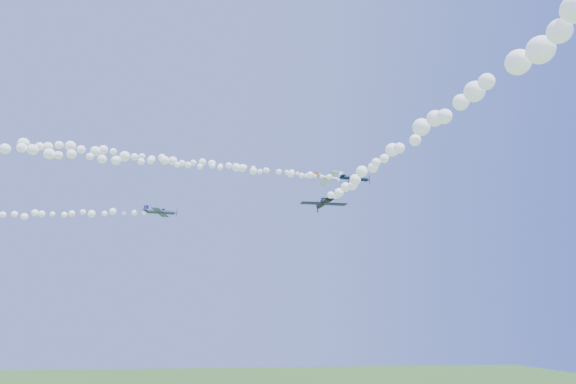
{
  "coord_description": "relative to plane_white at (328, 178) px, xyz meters",
  "views": [
    {
      "loc": [
        -7.88,
        -97.21,
        18.78
      ],
      "look_at": [
        3.83,
        -3.75,
        44.63
      ],
      "focal_mm": 30.0,
      "sensor_mm": 36.0,
      "label": 1
    }
  ],
  "objects": [
    {
      "name": "smoke_trail_white",
      "position": [
        -33.89,
        -9.38,
        -0.3
      ],
      "size": [
        63.79,
        19.53,
        2.99
      ],
      "primitive_type": null,
      "color": "white"
    },
    {
      "name": "plane_white",
      "position": [
        0.0,
        0.0,
        0.0
      ],
      "size": [
        7.11,
        7.36,
        2.25
      ],
      "rotation": [
        -0.22,
        0.02,
        0.27
      ],
      "color": "white"
    },
    {
      "name": "plane_black",
      "position": [
        -8.65,
        -36.37,
        -15.74
      ],
      "size": [
        7.85,
        7.43,
        2.03
      ],
      "rotation": [
        -0.02,
        -0.03,
        1.69
      ],
      "color": "black"
    },
    {
      "name": "smoke_trail_navy",
      "position": [
        -42.26,
        -25.57,
        -5.86
      ],
      "size": [
        83.74,
        15.78,
        2.85
      ],
      "primitive_type": null,
      "color": "white"
    },
    {
      "name": "smoke_trail_black",
      "position": [
        -4.27,
        -73.43,
        -16.0
      ],
      "size": [
        10.62,
        69.74,
        3.0
      ],
      "primitive_type": null,
      "color": "white"
    },
    {
      "name": "plane_navy",
      "position": [
        1.73,
        -18.45,
        -5.65
      ],
      "size": [
        7.27,
        7.68,
        2.27
      ],
      "rotation": [
        -0.08,
        0.01,
        0.16
      ],
      "color": "#0D1A3A"
    },
    {
      "name": "plane_grey",
      "position": [
        -39.17,
        -7.68,
        -11.58
      ],
      "size": [
        7.7,
        8.18,
        2.84
      ],
      "rotation": [
        -0.02,
        0.07,
        -0.16
      ],
      "color": "#3A4055"
    }
  ]
}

